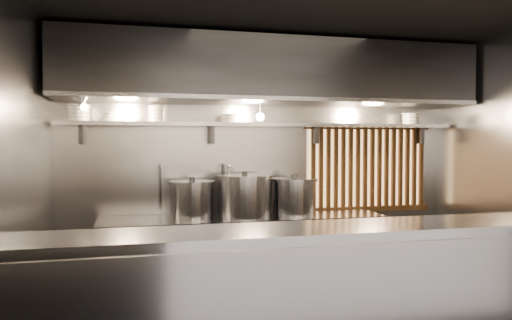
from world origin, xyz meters
name	(u,v)px	position (x,y,z in m)	size (l,w,h in m)	color
ceiling	(307,10)	(0.00, 0.00, 2.80)	(4.50, 4.50, 0.00)	black
wall_back	(262,167)	(0.00, 1.50, 1.40)	(4.50, 4.50, 0.00)	gray
wall_left	(21,181)	(-2.25, 0.00, 1.40)	(3.00, 3.00, 0.00)	gray
serving_counter	(355,309)	(0.00, -0.96, 0.57)	(4.50, 0.56, 1.13)	#97979C
cooking_bench	(244,258)	(-0.30, 1.13, 0.45)	(3.00, 0.70, 0.90)	#97979C
bowl_shelf	(266,125)	(0.00, 1.32, 1.88)	(4.40, 0.34, 0.04)	#97979C
exhaust_hood	(272,73)	(0.00, 1.10, 2.42)	(4.40, 0.81, 0.65)	#2D2D30
wood_screen	(368,168)	(1.30, 1.45, 1.38)	(1.56, 0.09, 1.04)	#FFBF72
faucet_left	(161,178)	(-1.15, 1.37, 1.31)	(0.04, 0.30, 0.50)	silver
faucet_right	(226,177)	(-0.45, 1.37, 1.31)	(0.04, 0.30, 0.50)	silver
heat_lamp	(81,101)	(-1.90, 0.85, 2.07)	(0.25, 0.35, 0.20)	#97979C
pendant_bulb	(260,117)	(-0.10, 1.20, 1.96)	(0.09, 0.09, 0.19)	#2D2D30
stock_pot_left	(192,199)	(-0.84, 1.18, 1.09)	(0.59, 0.59, 0.42)	#97979C
stock_pot_mid	(294,196)	(0.26, 1.13, 1.10)	(0.62, 0.62, 0.44)	#97979C
stock_pot_right	(245,196)	(-0.29, 1.11, 1.12)	(0.71, 0.71, 0.48)	#97979C
bowl_stack_0	(79,113)	(-1.97, 1.32, 1.98)	(0.23, 0.23, 0.17)	silver
bowl_stack_1	(113,117)	(-1.63, 1.32, 1.95)	(0.23, 0.23, 0.09)	silver
bowl_stack_2	(158,114)	(-1.18, 1.32, 1.98)	(0.21, 0.21, 0.17)	silver
bowl_stack_3	(231,118)	(-0.40, 1.32, 1.95)	(0.24, 0.24, 0.09)	silver
bowl_stack_4	(411,119)	(1.79, 1.32, 1.97)	(0.22, 0.22, 0.13)	silver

